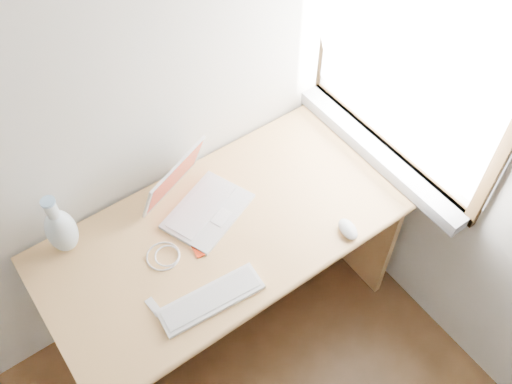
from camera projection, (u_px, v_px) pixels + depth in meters
window at (404, 58)px, 2.05m from camera, size 0.11×0.99×1.10m
desk at (211, 245)px, 2.44m from camera, size 1.42×0.71×0.75m
laptop at (201, 197)px, 2.26m from camera, size 0.40×0.39×0.23m
external_keyboard at (211, 299)px, 2.03m from camera, size 0.39×0.15×0.02m
mouse at (348, 229)px, 2.21m from camera, size 0.08×0.12×0.04m
ipod at (197, 247)px, 2.17m from camera, size 0.05×0.10×0.01m
cable_coil at (163, 256)px, 2.15m from camera, size 0.17×0.17×0.01m
remote at (154, 307)px, 2.02m from camera, size 0.03×0.08×0.01m
vase at (61, 229)px, 2.09m from camera, size 0.11×0.11×0.29m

